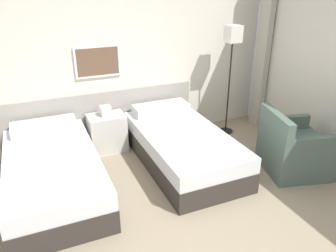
{
  "coord_description": "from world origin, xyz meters",
  "views": [
    {
      "loc": [
        -1.37,
        -2.33,
        2.31
      ],
      "look_at": [
        0.13,
        1.13,
        0.62
      ],
      "focal_mm": 35.0,
      "sensor_mm": 36.0,
      "label": 1
    }
  ],
  "objects_px": {
    "bed_near_door": "(53,172)",
    "bed_near_window": "(182,146)",
    "floor_lamp": "(232,46)",
    "armchair": "(293,151)",
    "nightstand": "(107,132)"
  },
  "relations": [
    {
      "from": "nightstand",
      "to": "floor_lamp",
      "type": "distance_m",
      "value": 2.24
    },
    {
      "from": "bed_near_door",
      "to": "bed_near_window",
      "type": "distance_m",
      "value": 1.67
    },
    {
      "from": "bed_near_door",
      "to": "bed_near_window",
      "type": "bearing_deg",
      "value": 0.0
    },
    {
      "from": "bed_near_window",
      "to": "floor_lamp",
      "type": "bearing_deg",
      "value": 28.64
    },
    {
      "from": "floor_lamp",
      "to": "nightstand",
      "type": "bearing_deg",
      "value": 175.52
    },
    {
      "from": "floor_lamp",
      "to": "bed_near_door",
      "type": "bearing_deg",
      "value": -167.75
    },
    {
      "from": "bed_near_door",
      "to": "armchair",
      "type": "bearing_deg",
      "value": -14.8
    },
    {
      "from": "bed_near_window",
      "to": "armchair",
      "type": "bearing_deg",
      "value": -31.86
    },
    {
      "from": "floor_lamp",
      "to": "armchair",
      "type": "bearing_deg",
      "value": -84.5
    },
    {
      "from": "bed_near_door",
      "to": "nightstand",
      "type": "relative_size",
      "value": 2.9
    },
    {
      "from": "bed_near_window",
      "to": "nightstand",
      "type": "distance_m",
      "value": 1.12
    },
    {
      "from": "bed_near_door",
      "to": "bed_near_window",
      "type": "relative_size",
      "value": 1.0
    },
    {
      "from": "bed_near_door",
      "to": "floor_lamp",
      "type": "distance_m",
      "value": 3.06
    },
    {
      "from": "bed_near_window",
      "to": "nightstand",
      "type": "xyz_separation_m",
      "value": [
        -0.83,
        0.75,
        0.04
      ]
    },
    {
      "from": "nightstand",
      "to": "floor_lamp",
      "type": "xyz_separation_m",
      "value": [
        1.94,
        -0.15,
        1.12
      ]
    }
  ]
}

